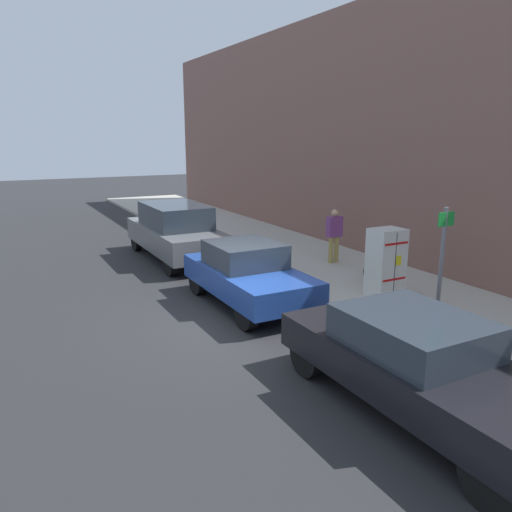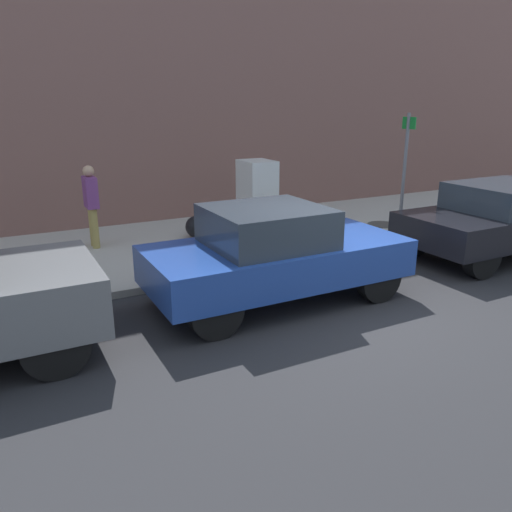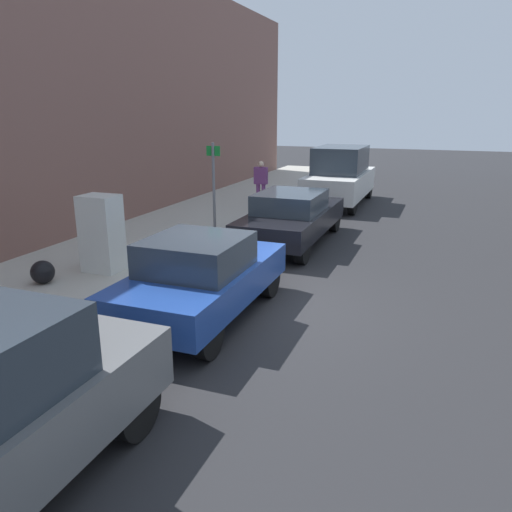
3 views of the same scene
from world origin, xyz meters
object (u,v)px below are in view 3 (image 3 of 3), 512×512
pedestrian_standing_near (261,180)px  trash_bag (43,272)px  discarded_refrigerator (102,233)px  parked_van_white (340,176)px  street_sign_post (214,189)px  parked_sedan_dark (292,216)px  parked_hatchback_blue (201,276)px

pedestrian_standing_near → trash_bag: bearing=16.0°
discarded_refrigerator → parked_van_white: 10.63m
street_sign_post → parked_sedan_dark: 2.24m
trash_bag → parked_hatchback_blue: size_ratio=0.12×
parked_hatchback_blue → parked_sedan_dark: size_ratio=0.83×
discarded_refrigerator → parked_hatchback_blue: size_ratio=0.42×
discarded_refrigerator → pedestrian_standing_near: 8.25m
parked_hatchback_blue → parked_sedan_dark: bearing=90.0°
discarded_refrigerator → parked_hatchback_blue: discarded_refrigerator is taller
parked_van_white → parked_sedan_dark: bearing=-90.0°
parked_sedan_dark → pedestrian_standing_near: bearing=120.1°
trash_bag → pedestrian_standing_near: bearing=82.9°
parked_sedan_dark → trash_bag: bearing=-125.0°
trash_bag → street_sign_post: bearing=63.7°
street_sign_post → parked_sedan_dark: bearing=36.5°
street_sign_post → trash_bag: street_sign_post is taller
pedestrian_standing_near → parked_van_white: size_ratio=0.33×
trash_bag → parked_sedan_dark: bearing=55.0°
discarded_refrigerator → trash_bag: 1.42m
pedestrian_standing_near → discarded_refrigerator: bearing=19.2°
discarded_refrigerator → parked_van_white: size_ratio=0.34×
discarded_refrigerator → street_sign_post: 3.14m
parked_sedan_dark → parked_hatchback_blue: bearing=-90.0°
discarded_refrigerator → trash_bag: (-0.61, -1.14, -0.58)m
pedestrian_standing_near → parked_van_white: 3.13m
street_sign_post → trash_bag: 4.53m
trash_bag → parked_sedan_dark: size_ratio=0.10×
street_sign_post → parked_hatchback_blue: 4.48m
discarded_refrigerator → trash_bag: bearing=-118.0°
discarded_refrigerator → parked_hatchback_blue: 3.28m
parked_sedan_dark → street_sign_post: bearing=-143.5°
parked_hatchback_blue → parked_sedan_dark: (0.00, 5.31, -0.01)m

